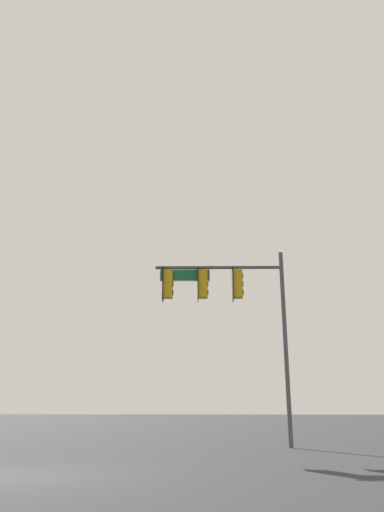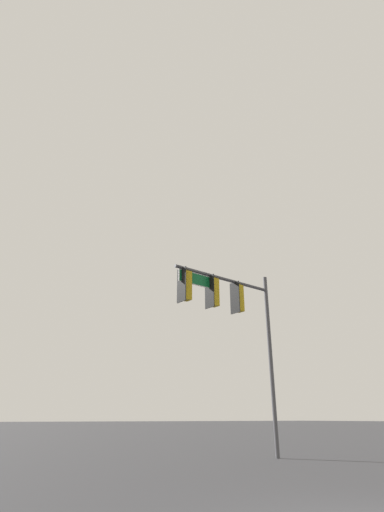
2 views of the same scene
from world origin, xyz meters
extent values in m
cylinder|color=#47474C|center=(-5.92, -8.96, 3.61)|extent=(0.16, 0.16, 7.22)
cylinder|color=#47474C|center=(-3.48, -8.64, 6.62)|extent=(4.90, 0.78, 0.13)
cube|color=black|center=(-4.03, -8.71, 5.95)|extent=(0.10, 0.52, 1.30)
cube|color=#B79314|center=(-4.22, -8.73, 5.95)|extent=(0.40, 0.37, 1.10)
cylinder|color=#B79314|center=(-4.22, -8.73, 6.56)|extent=(0.04, 0.04, 0.12)
cylinder|color=red|center=(-4.41, -8.76, 6.28)|extent=(0.06, 0.22, 0.22)
cylinder|color=#392D05|center=(-4.41, -8.76, 5.95)|extent=(0.06, 0.22, 0.22)
cylinder|color=black|center=(-4.41, -8.76, 5.62)|extent=(0.06, 0.22, 0.22)
cube|color=black|center=(-2.69, -8.53, 5.95)|extent=(0.10, 0.52, 1.30)
cube|color=#B79314|center=(-2.87, -8.55, 5.95)|extent=(0.40, 0.37, 1.10)
cylinder|color=#B79314|center=(-2.87, -8.55, 6.56)|extent=(0.04, 0.04, 0.12)
cylinder|color=red|center=(-3.07, -8.58, 6.28)|extent=(0.06, 0.22, 0.22)
cylinder|color=#392D05|center=(-3.07, -8.58, 5.95)|extent=(0.06, 0.22, 0.22)
cylinder|color=black|center=(-3.07, -8.58, 5.62)|extent=(0.06, 0.22, 0.22)
cube|color=black|center=(-1.34, -8.35, 5.95)|extent=(0.10, 0.52, 1.30)
cube|color=#B79314|center=(-1.53, -8.37, 5.95)|extent=(0.40, 0.37, 1.10)
cylinder|color=#B79314|center=(-1.53, -8.37, 6.56)|extent=(0.04, 0.04, 0.12)
cylinder|color=red|center=(-1.73, -8.40, 6.28)|extent=(0.06, 0.22, 0.22)
cylinder|color=#392D05|center=(-1.73, -8.40, 5.95)|extent=(0.06, 0.22, 0.22)
cylinder|color=black|center=(-1.73, -8.40, 5.62)|extent=(0.06, 0.22, 0.22)
cube|color=#0F602D|center=(-2.19, -8.46, 6.31)|extent=(1.89, 0.29, 0.43)
cube|color=white|center=(-2.19, -8.46, 6.31)|extent=(1.95, 0.29, 0.49)
camera|label=1|loc=(-5.15, 10.09, 1.24)|focal=35.00mm
camera|label=2|loc=(5.44, 3.84, 1.40)|focal=28.00mm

